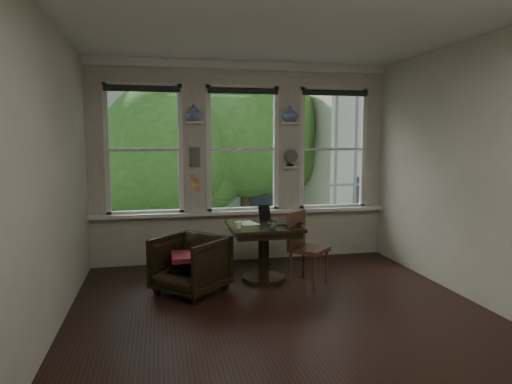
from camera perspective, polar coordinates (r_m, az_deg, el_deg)
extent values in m
plane|color=black|center=(5.11, 3.08, -14.69)|extent=(4.50, 4.50, 0.00)
plane|color=silver|center=(4.90, 3.31, 20.10)|extent=(4.50, 4.50, 0.00)
plane|color=beige|center=(6.97, -1.72, 3.68)|extent=(4.50, 0.00, 4.50)
plane|color=beige|center=(2.69, 16.00, -1.31)|extent=(4.50, 0.00, 4.50)
plane|color=beige|center=(4.71, -24.24, 1.68)|extent=(0.00, 4.50, 4.50)
plane|color=beige|center=(5.79, 25.21, 2.45)|extent=(0.00, 4.50, 4.50)
cube|color=white|center=(6.77, -7.70, 8.62)|extent=(0.26, 0.16, 0.03)
cube|color=white|center=(7.03, 4.30, 8.58)|extent=(0.26, 0.16, 0.03)
cube|color=#59544F|center=(6.80, -7.65, 4.40)|extent=(0.14, 0.06, 0.28)
imported|color=silver|center=(6.78, -7.71, 9.80)|extent=(0.24, 0.24, 0.25)
imported|color=silver|center=(7.04, 4.31, 9.72)|extent=(0.24, 0.24, 0.25)
imported|color=black|center=(5.64, -8.21, -8.95)|extent=(1.07, 1.07, 0.70)
cube|color=maroon|center=(5.62, -8.23, -7.96)|extent=(0.45, 0.45, 0.06)
imported|color=black|center=(5.92, 4.15, -4.05)|extent=(0.39, 0.35, 0.03)
imported|color=white|center=(5.68, -2.23, -4.15)|extent=(0.12, 0.12, 0.09)
imported|color=white|center=(5.70, 2.08, -4.11)|extent=(0.15, 0.15, 0.10)
cube|color=black|center=(6.19, 1.07, -2.66)|extent=(0.17, 0.11, 0.22)
cube|color=silver|center=(6.04, -1.03, -3.92)|extent=(0.29, 0.35, 0.00)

